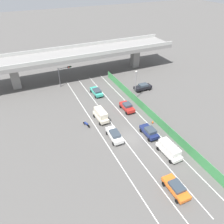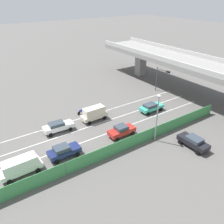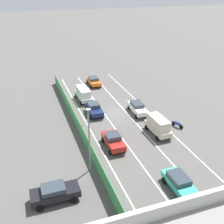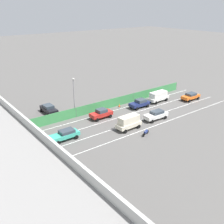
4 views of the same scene
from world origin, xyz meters
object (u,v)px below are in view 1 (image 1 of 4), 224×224
at_px(street_lamp, 136,83).
at_px(traffic_cone, 153,122).
at_px(car_sedan_red, 127,107).
at_px(motorcycle, 86,124).
at_px(traffic_light, 63,73).
at_px(parked_sedan_dark, 143,87).
at_px(car_hatchback_white, 114,135).
at_px(car_van_white, 169,149).
at_px(car_taxi_teal, 97,91).
at_px(car_sedan_navy, 149,132).
at_px(car_van_cream, 101,115).
at_px(car_taxi_orange, 176,188).

height_order(street_lamp, traffic_cone, street_lamp).
height_order(car_sedan_red, motorcycle, car_sedan_red).
bearing_deg(car_sedan_red, traffic_light, 118.41).
bearing_deg(motorcycle, parked_sedan_dark, 24.67).
bearing_deg(car_hatchback_white, car_van_white, -48.80).
xyz_separation_m(car_taxi_teal, car_sedan_navy, (3.23, -18.55, 0.05)).
relative_size(car_hatchback_white, motorcycle, 2.52).
xyz_separation_m(car_van_white, car_sedan_red, (0.04, 14.85, -0.29)).
bearing_deg(car_sedan_navy, street_lamp, 72.34).
height_order(car_sedan_navy, street_lamp, street_lamp).
relative_size(car_van_cream, motorcycle, 2.39).
height_order(car_taxi_teal, car_van_white, car_van_white).
bearing_deg(car_van_cream, car_sedan_red, 8.37).
xyz_separation_m(car_taxi_orange, traffic_light, (-5.70, 38.39, 2.85)).
xyz_separation_m(street_lamp, traffic_cone, (-1.22, -9.60, -4.10)).
relative_size(street_lamp, traffic_cone, 11.40).
bearing_deg(car_sedan_navy, car_van_cream, 127.06).
bearing_deg(car_hatchback_white, traffic_light, 96.41).
relative_size(parked_sedan_dark, street_lamp, 0.61).
distance_m(car_taxi_teal, traffic_cone, 16.68).
relative_size(car_sedan_navy, parked_sedan_dark, 0.96).
height_order(car_sedan_red, parked_sedan_dark, car_sedan_red).
bearing_deg(traffic_light, car_sedan_red, -61.59).
bearing_deg(car_van_cream, car_taxi_teal, 73.36).
relative_size(car_sedan_red, car_hatchback_white, 0.89).
relative_size(car_van_white, car_sedan_navy, 1.15).
bearing_deg(car_hatchback_white, street_lamp, 46.30).
bearing_deg(street_lamp, car_taxi_teal, 140.64).
distance_m(parked_sedan_dark, traffic_cone, 13.97).
distance_m(parked_sedan_dark, street_lamp, 6.37).
relative_size(car_van_cream, parked_sedan_dark, 1.00).
bearing_deg(traffic_light, parked_sedan_dark, -31.53).
xyz_separation_m(car_van_cream, street_lamp, (10.30, 4.28, 3.09)).
bearing_deg(car_van_white, car_van_cream, 115.06).
bearing_deg(car_taxi_teal, parked_sedan_dark, -13.21).
height_order(car_van_cream, car_sedan_navy, car_van_cream).
distance_m(car_hatchback_white, traffic_light, 24.93).
height_order(car_taxi_orange, parked_sedan_dark, parked_sedan_dark).
distance_m(car_hatchback_white, traffic_cone, 9.16).
distance_m(car_taxi_orange, motorcycle, 20.56).
bearing_deg(car_van_white, parked_sedan_dark, 69.45).
relative_size(car_sedan_red, car_sedan_navy, 0.99).
bearing_deg(traffic_cone, motorcycle, 159.64).
bearing_deg(car_van_cream, car_van_white, -64.94).
bearing_deg(car_taxi_teal, car_sedan_navy, -80.12).
relative_size(car_taxi_orange, car_sedan_navy, 1.03).
height_order(car_van_cream, car_van_white, car_van_cream).
height_order(car_taxi_teal, traffic_light, traffic_light).
xyz_separation_m(car_van_cream, car_hatchback_white, (0.01, -6.48, -0.38)).
height_order(car_van_white, car_sedan_navy, car_van_white).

